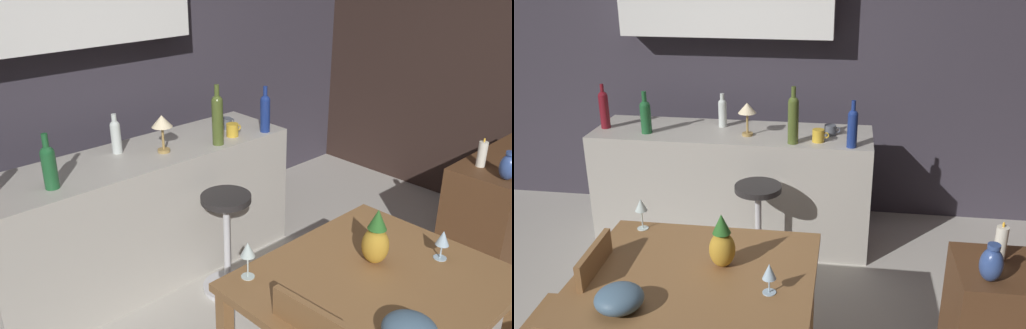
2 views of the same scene
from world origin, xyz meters
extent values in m
cube|color=#38333D|center=(0.00, 2.10, 1.30)|extent=(5.20, 0.10, 2.60)
cube|color=#33231E|center=(2.55, 0.30, 1.30)|extent=(0.10, 4.40, 2.60)
cube|color=olive|center=(0.00, -0.30, 0.72)|extent=(1.15, 0.98, 0.04)
cube|color=olive|center=(0.52, 0.14, 0.35)|extent=(0.06, 0.06, 0.70)
cube|color=#B2ADA3|center=(-0.17, 1.42, 0.45)|extent=(2.10, 0.60, 0.90)
cube|color=#56351E|center=(1.77, -0.17, 0.41)|extent=(1.10, 0.44, 0.82)
cylinder|color=#262323|center=(0.11, 0.90, 0.67)|extent=(0.32, 0.32, 0.04)
cylinder|color=silver|center=(0.11, 0.90, 0.34)|extent=(0.04, 0.04, 0.65)
cylinder|color=silver|center=(0.11, 0.90, 0.01)|extent=(0.34, 0.34, 0.03)
cylinder|color=silver|center=(-0.41, 0.11, 0.74)|extent=(0.06, 0.06, 0.00)
cylinder|color=silver|center=(-0.41, 0.11, 0.80)|extent=(0.01, 0.01, 0.11)
cone|color=silver|center=(-0.41, 0.11, 0.89)|extent=(0.07, 0.07, 0.07)
cylinder|color=silver|center=(0.37, -0.40, 0.74)|extent=(0.06, 0.06, 0.00)
cylinder|color=silver|center=(0.37, -0.40, 0.78)|extent=(0.01, 0.01, 0.07)
cone|color=silver|center=(0.37, -0.40, 0.85)|extent=(0.06, 0.06, 0.07)
ellipsoid|color=gold|center=(0.11, -0.20, 0.83)|extent=(0.13, 0.13, 0.18)
cone|color=#2D6B28|center=(0.11, -0.20, 0.97)|extent=(0.09, 0.09, 0.10)
cylinder|color=navy|center=(0.72, 1.19, 1.02)|extent=(0.07, 0.07, 0.23)
sphere|color=navy|center=(0.72, 1.19, 1.13)|extent=(0.07, 0.07, 0.07)
cylinder|color=navy|center=(0.72, 1.19, 1.19)|extent=(0.03, 0.03, 0.08)
cylinder|color=#475623|center=(0.31, 1.21, 1.05)|extent=(0.08, 0.08, 0.30)
sphere|color=#475623|center=(0.31, 1.21, 1.20)|extent=(0.08, 0.08, 0.08)
cylinder|color=#475623|center=(0.31, 1.21, 1.27)|extent=(0.03, 0.03, 0.09)
cylinder|color=#1E592D|center=(-0.79, 1.29, 1.00)|extent=(0.08, 0.08, 0.21)
sphere|color=#1E592D|center=(-0.79, 1.29, 1.11)|extent=(0.08, 0.08, 0.08)
cylinder|color=#1E592D|center=(-0.79, 1.29, 1.17)|extent=(0.03, 0.03, 0.09)
cylinder|color=silver|center=(-0.26, 1.53, 0.99)|extent=(0.06, 0.06, 0.18)
sphere|color=silver|center=(-0.26, 1.53, 1.08)|extent=(0.06, 0.06, 0.06)
cylinder|color=silver|center=(-0.26, 1.53, 1.13)|extent=(0.03, 0.03, 0.06)
cylinder|color=#515660|center=(0.57, 1.43, 0.94)|extent=(0.08, 0.08, 0.08)
torus|color=#515660|center=(0.62, 1.43, 0.94)|extent=(0.05, 0.01, 0.05)
cylinder|color=gold|center=(0.49, 1.27, 0.95)|extent=(0.09, 0.09, 0.09)
torus|color=gold|center=(0.54, 1.27, 0.95)|extent=(0.05, 0.01, 0.05)
cylinder|color=#A58447|center=(-0.04, 1.34, 0.91)|extent=(0.08, 0.08, 0.02)
cylinder|color=#A58447|center=(-0.04, 1.34, 1.00)|extent=(0.02, 0.02, 0.15)
cone|color=beige|center=(-0.04, 1.34, 1.11)|extent=(0.13, 0.13, 0.08)
cylinder|color=white|center=(1.43, -0.08, 0.90)|extent=(0.06, 0.06, 0.17)
ellipsoid|color=yellow|center=(1.43, -0.08, 1.00)|extent=(0.01, 0.01, 0.03)
ellipsoid|color=#334C8C|center=(1.34, -0.29, 0.90)|extent=(0.10, 0.10, 0.16)
cylinder|color=#334C8C|center=(1.34, -0.29, 0.99)|extent=(0.06, 0.06, 0.02)
camera|label=1|loc=(-1.73, -1.37, 2.13)|focal=36.52mm
camera|label=2|loc=(0.68, -2.55, 2.21)|focal=39.61mm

